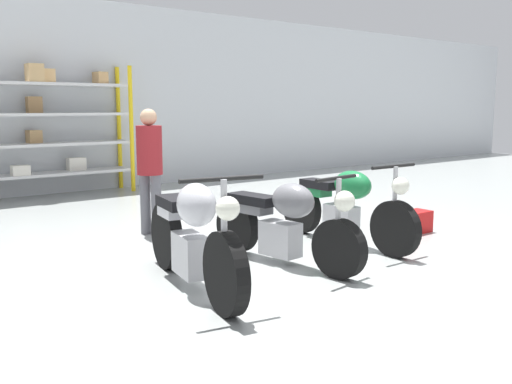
# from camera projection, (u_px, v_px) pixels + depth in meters

# --- Properties ---
(ground_plane) EXTENTS (30.00, 30.00, 0.00)m
(ground_plane) POSITION_uv_depth(u_px,v_px,m) (280.00, 263.00, 5.94)
(ground_plane) COLOR #9EA3A0
(back_wall) EXTENTS (30.00, 0.08, 3.60)m
(back_wall) POSITION_uv_depth(u_px,v_px,m) (62.00, 96.00, 10.54)
(back_wall) COLOR silver
(back_wall) RESTS_ON ground_plane
(shelving_rack) EXTENTS (3.73, 0.63, 2.36)m
(shelving_rack) POSITION_uv_depth(u_px,v_px,m) (31.00, 126.00, 9.92)
(shelving_rack) COLOR yellow
(shelving_rack) RESTS_ON ground_plane
(motorcycle_silver) EXTENTS (0.74, 2.11, 1.09)m
(motorcycle_silver) POSITION_uv_depth(u_px,v_px,m) (192.00, 235.00, 5.02)
(motorcycle_silver) COLOR black
(motorcycle_silver) RESTS_ON ground_plane
(motorcycle_grey) EXTENTS (0.58, 1.99, 0.97)m
(motorcycle_grey) POSITION_uv_depth(u_px,v_px,m) (284.00, 222.00, 5.84)
(motorcycle_grey) COLOR black
(motorcycle_grey) RESTS_ON ground_plane
(motorcycle_green) EXTENTS (0.68, 2.13, 1.00)m
(motorcycle_green) POSITION_uv_depth(u_px,v_px,m) (345.00, 206.00, 6.69)
(motorcycle_green) COLOR black
(motorcycle_green) RESTS_ON ground_plane
(person_browsing) EXTENTS (0.42, 0.42, 1.59)m
(person_browsing) POSITION_uv_depth(u_px,v_px,m) (150.00, 162.00, 7.12)
(person_browsing) COLOR #595960
(person_browsing) RESTS_ON ground_plane
(toolbox) EXTENTS (0.44, 0.26, 0.28)m
(toolbox) POSITION_uv_depth(u_px,v_px,m) (415.00, 222.00, 7.34)
(toolbox) COLOR red
(toolbox) RESTS_ON ground_plane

